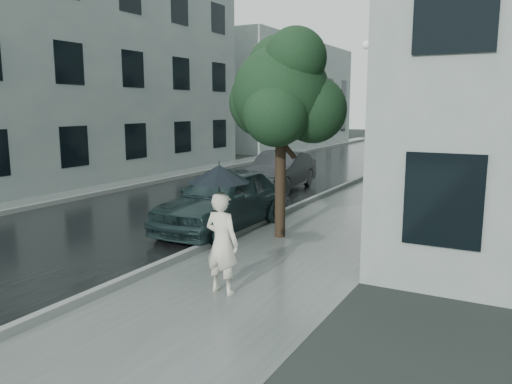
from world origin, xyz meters
The scene contains 14 objects.
ground centered at (0.00, 0.00, 0.00)m, with size 120.00×120.00×0.00m, color black.
sidewalk centered at (0.25, 12.00, 0.00)m, with size 3.50×60.00×0.01m, color slate.
kerb_near centered at (-1.57, 12.00, 0.07)m, with size 0.15×60.00×0.15m, color slate.
asphalt_road centered at (-5.08, 12.00, 0.00)m, with size 6.85×60.00×0.00m, color black.
kerb_far centered at (-8.57, 12.00, 0.07)m, with size 0.15×60.00×0.15m, color slate.
sidewalk_far centered at (-9.50, 12.00, 0.00)m, with size 1.70×60.00×0.01m, color #4C5451.
building_far_a centered at (-13.77, 8.00, 4.75)m, with size 7.02×20.00×9.50m.
building_far_b centered at (-13.77, 30.00, 4.00)m, with size 7.02×18.00×8.00m.
pedestrian centered at (0.13, -0.03, 0.86)m, with size 0.62×0.41×1.70m, color silver.
umbrella centered at (0.12, -0.08, 2.01)m, with size 1.34×1.34×1.26m.
street_tree centered at (-0.60, 3.78, 3.36)m, with size 2.89×2.63×4.78m.
lamp_post centered at (-0.84, 12.37, 3.14)m, with size 0.82×0.46×5.51m.
car_near centered at (-2.20, 3.74, 0.77)m, with size 1.80×4.49×1.53m, color #1A2B2C.
car_far centered at (-3.50, 9.76, 0.71)m, with size 1.50×4.29×1.41m, color black.
Camera 1 is at (4.36, -6.72, 3.06)m, focal length 35.00 mm.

